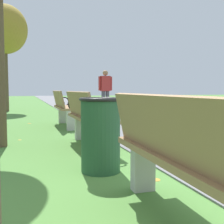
{
  "coord_description": "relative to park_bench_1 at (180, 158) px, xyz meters",
  "views": [
    {
      "loc": [
        -1.47,
        -1.69,
        0.93
      ],
      "look_at": [
        -0.05,
        2.82,
        0.55
      ],
      "focal_mm": 45.16,
      "sensor_mm": 36.0,
      "label": 1
    }
  ],
  "objects": [
    {
      "name": "paved_walkway",
      "position": [
        2.08,
        18.09,
        -0.48
      ],
      "size": [
        3.15,
        44.0,
        0.02
      ],
      "primitive_type": "cube",
      "color": "slate",
      "rests_on": "ground"
    },
    {
      "name": "tree_4",
      "position": [
        -1.64,
        11.08,
        2.91
      ],
      "size": [
        1.84,
        1.84,
        4.43
      ],
      "color": "brown",
      "rests_on": "ground"
    },
    {
      "name": "park_bench_2",
      "position": [
        0.0,
        2.79,
        0.0
      ],
      "size": [
        0.51,
        1.61,
        0.9
      ],
      "color": "#93704C",
      "rests_on": "ground"
    },
    {
      "name": "pedestrian_walking",
      "position": [
        1.96,
        8.52,
        0.44
      ],
      "size": [
        0.53,
        0.23,
        1.62
      ],
      "color": "#4C4C56",
      "rests_on": "paved_walkway"
    },
    {
      "name": "park_bench_1",
      "position": [
        0.0,
        0.0,
        0.0
      ],
      "size": [
        0.5,
        1.61,
        0.9
      ],
      "color": "#93704C",
      "rests_on": "ground"
    },
    {
      "name": "scattered_leaves",
      "position": [
        0.15,
        2.35,
        -0.48
      ],
      "size": [
        4.18,
        9.17,
        0.02
      ],
      "color": "gold",
      "rests_on": "ground"
    },
    {
      "name": "trash_bin",
      "position": [
        -0.15,
        1.44,
        -0.06
      ],
      "size": [
        0.48,
        0.48,
        0.84
      ],
      "color": "#234C2D",
      "rests_on": "ground"
    },
    {
      "name": "park_bench_3",
      "position": [
        -0.0,
        5.48,
        0.0
      ],
      "size": [
        0.48,
        1.6,
        0.9
      ],
      "color": "#93704C",
      "rests_on": "ground"
    }
  ]
}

